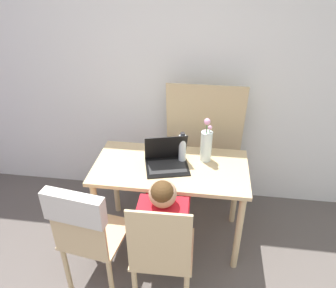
{
  "coord_description": "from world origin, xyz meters",
  "views": [
    {
      "loc": [
        0.49,
        -0.5,
        2.16
      ],
      "look_at": [
        0.2,
        1.57,
        0.92
      ],
      "focal_mm": 35.0,
      "sensor_mm": 36.0,
      "label": 1
    }
  ],
  "objects": [
    {
      "name": "wall_back",
      "position": [
        0.0,
        2.23,
        1.25
      ],
      "size": [
        6.4,
        0.05,
        2.5
      ],
      "color": "white",
      "rests_on": "ground_plane"
    },
    {
      "name": "dining_table",
      "position": [
        0.23,
        1.55,
        0.63
      ],
      "size": [
        1.18,
        0.61,
        0.74
      ],
      "color": "#D6B784",
      "rests_on": "ground_plane"
    },
    {
      "name": "chair_occupied",
      "position": [
        0.25,
        0.93,
        0.48
      ],
      "size": [
        0.41,
        0.41,
        0.93
      ],
      "rotation": [
        0.0,
        0.0,
        3.17
      ],
      "color": "#D6B784",
      "rests_on": "ground_plane"
    },
    {
      "name": "chair_spare",
      "position": [
        -0.26,
        0.95,
        0.63
      ],
      "size": [
        0.45,
        0.48,
        0.94
      ],
      "rotation": [
        0.0,
        0.0,
        2.99
      ],
      "color": "#D6B784",
      "rests_on": "ground_plane"
    },
    {
      "name": "person_seated",
      "position": [
        0.25,
        1.06,
        0.63
      ],
      "size": [
        0.33,
        0.43,
        1.0
      ],
      "rotation": [
        0.0,
        0.0,
        3.17
      ],
      "color": "red",
      "rests_on": "ground_plane"
    },
    {
      "name": "laptop",
      "position": [
        0.2,
        1.55,
        0.8
      ],
      "size": [
        0.38,
        0.33,
        0.25
      ],
      "rotation": [
        0.0,
        0.0,
        0.26
      ],
      "color": "black",
      "rests_on": "dining_table"
    },
    {
      "name": "flower_vase",
      "position": [
        0.49,
        1.67,
        0.88
      ],
      "size": [
        0.09,
        0.09,
        0.37
      ],
      "color": "silver",
      "rests_on": "dining_table"
    },
    {
      "name": "water_bottle",
      "position": [
        0.31,
        1.63,
        0.85
      ],
      "size": [
        0.06,
        0.06,
        0.25
      ],
      "color": "silver",
      "rests_on": "dining_table"
    },
    {
      "name": "cardboard_panel",
      "position": [
        0.46,
        2.08,
        0.62
      ],
      "size": [
        0.67,
        0.19,
        1.24
      ],
      "color": "tan",
      "rests_on": "ground_plane"
    }
  ]
}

